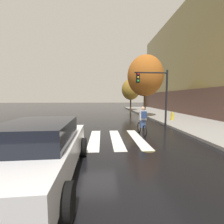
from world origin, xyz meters
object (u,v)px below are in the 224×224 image
manhole_cover (148,150)px  fire_hydrant (172,116)px  cyclist (143,121)px  traffic_light_near (156,89)px  street_tree_mid (131,90)px  street_tree_near (145,76)px  sedan_near (41,150)px

manhole_cover → fire_hydrant: bearing=57.4°
cyclist → traffic_light_near: size_ratio=0.41×
traffic_light_near → fire_hydrant: 4.18m
traffic_light_near → street_tree_mid: bearing=86.6°
cyclist → traffic_light_near: 3.31m
fire_hydrant → street_tree_mid: 11.58m
traffic_light_near → street_tree_near: 5.45m
sedan_near → traffic_light_near: size_ratio=1.11×
fire_hydrant → street_tree_mid: (-1.70, 11.06, 3.01)m
street_tree_near → manhole_cover: bearing=-105.5°
traffic_light_near → street_tree_mid: 13.50m
manhole_cover → fire_hydrant: size_ratio=0.82×
manhole_cover → street_tree_near: bearing=74.5°
manhole_cover → cyclist: bearing=79.5°
manhole_cover → sedan_near: bearing=-151.0°
fire_hydrant → street_tree_near: bearing=123.2°
sedan_near → fire_hydrant: sedan_near is taller
traffic_light_near → sedan_near: bearing=-130.0°
manhole_cover → cyclist: size_ratio=0.37×
cyclist → traffic_light_near: bearing=54.4°
cyclist → street_tree_near: street_tree_near is taller
fire_hydrant → traffic_light_near: bearing=-136.3°
sedan_near → street_tree_near: street_tree_near is taller
fire_hydrant → street_tree_near: size_ratio=0.12×
fire_hydrant → street_tree_mid: size_ratio=0.15×
manhole_cover → street_tree_mid: 18.66m
fire_hydrant → street_tree_near: (-1.79, 2.74, 4.00)m
manhole_cover → sedan_near: size_ratio=0.14×
sedan_near → traffic_light_near: traffic_light_near is taller
sedan_near → traffic_light_near: 8.89m
street_tree_mid → street_tree_near: bearing=-90.6°
manhole_cover → street_tree_mid: bearing=81.2°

